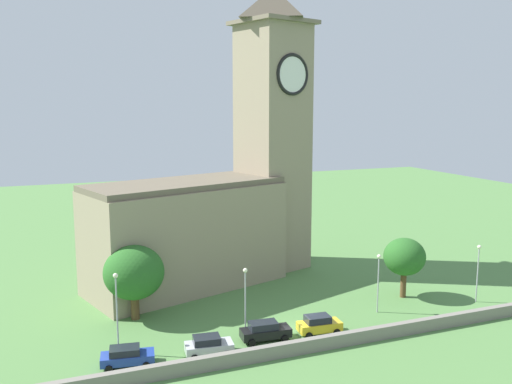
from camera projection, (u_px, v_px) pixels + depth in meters
name	position (u px, v px, depth m)	size (l,w,h in m)	color
ground_plane	(243.00, 284.00, 67.55)	(200.00, 200.00, 0.00)	#517F42
church	(224.00, 188.00, 68.59)	(30.99, 17.49, 36.53)	gray
quay_barrier	(319.00, 344.00, 49.25)	(49.99, 0.70, 1.24)	gray
car_blue	(127.00, 356.00, 46.32)	(4.69, 2.74, 1.63)	#233D9E
car_silver	(208.00, 345.00, 48.28)	(4.39, 2.65, 1.72)	silver
car_black	(265.00, 331.00, 51.30)	(4.82, 2.44, 1.80)	black
car_yellow	(319.00, 325.00, 52.76)	(4.32, 2.38, 1.83)	gold
streetlamp_west_end	(116.00, 301.00, 47.84)	(0.44, 0.44, 7.41)	#9EA0A5
streetlamp_west_mid	(245.00, 290.00, 52.17)	(0.44, 0.44, 6.55)	#9EA0A5
streetlamp_central	(378.00, 273.00, 57.71)	(0.44, 0.44, 6.34)	#9EA0A5
streetlamp_east_mid	(478.00, 264.00, 60.76)	(0.44, 0.44, 6.54)	#9EA0A5
tree_churchyard	(404.00, 257.00, 62.25)	(4.73, 4.73, 6.91)	brown
tree_riverside_east	(134.00, 273.00, 55.76)	(6.16, 6.16, 7.75)	brown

